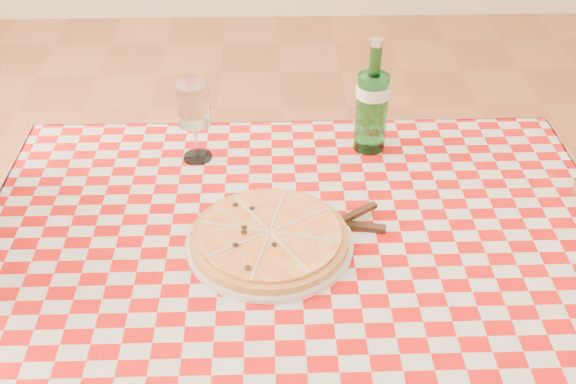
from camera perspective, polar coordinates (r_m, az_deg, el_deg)
name	(u,v)px	position (r m, az deg, el deg)	size (l,w,h in m)	color
dining_table	(298,269)	(1.53, 0.82, -6.14)	(1.20, 0.80, 0.75)	brown
tablecloth	(299,235)	(1.47, 0.85, -3.39)	(1.30, 0.90, 0.01)	#B00C0A
pizza_plate	(270,237)	(1.42, -1.46, -3.56)	(0.33, 0.33, 0.04)	#BE883F
water_bottle	(373,96)	(1.67, 6.70, 7.54)	(0.08, 0.08, 0.28)	#186323
wine_glass	(195,122)	(1.65, -7.39, 5.52)	(0.08, 0.08, 0.19)	white
cutlery	(343,222)	(1.48, 4.34, -2.38)	(0.22, 0.19, 0.02)	silver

